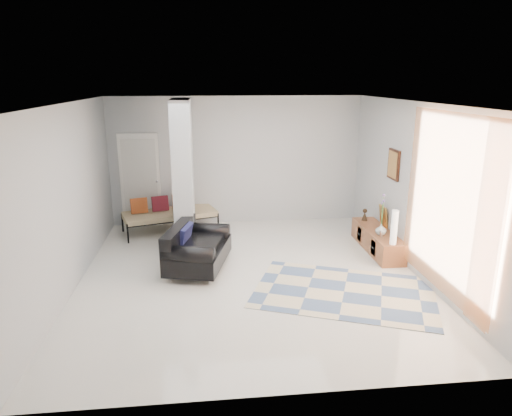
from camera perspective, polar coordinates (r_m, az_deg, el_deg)
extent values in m
plane|color=silver|center=(7.65, -0.79, -8.43)|extent=(6.00, 6.00, 0.00)
plane|color=white|center=(6.98, -0.88, 13.00)|extent=(6.00, 6.00, 0.00)
plane|color=#B3B6B8|center=(10.12, -2.46, 5.89)|extent=(6.00, 0.00, 6.00)
plane|color=#B3B6B8|center=(4.36, 2.95, -7.78)|extent=(6.00, 0.00, 6.00)
plane|color=#B3B6B8|center=(7.46, -22.37, 1.09)|extent=(0.00, 6.00, 6.00)
plane|color=#B3B6B8|center=(7.93, 19.37, 2.21)|extent=(0.00, 6.00, 6.00)
cube|color=#A6ABAE|center=(8.73, -9.07, 4.11)|extent=(0.35, 1.20, 2.80)
cube|color=white|center=(10.23, -14.25, 3.36)|extent=(0.85, 0.06, 2.04)
plane|color=#F48B40|center=(6.89, 22.83, 0.33)|extent=(0.00, 2.55, 2.55)
cube|color=black|center=(8.67, 16.83, 5.23)|extent=(0.04, 0.45, 0.55)
cube|color=brown|center=(8.96, 14.92, -3.91)|extent=(0.45, 1.73, 0.40)
cube|color=black|center=(8.55, 14.48, -4.84)|extent=(0.02, 0.23, 0.28)
cube|color=black|center=(9.23, 12.83, -3.18)|extent=(0.02, 0.23, 0.28)
cube|color=#C18838|center=(9.12, 15.62, -0.98)|extent=(0.09, 0.32, 0.40)
cube|color=silver|center=(8.51, 15.32, -3.15)|extent=(0.04, 0.10, 0.12)
cylinder|color=silver|center=(7.55, -10.79, -8.66)|extent=(0.05, 0.05, 0.10)
cylinder|color=silver|center=(8.61, -8.25, -5.41)|extent=(0.05, 0.05, 0.10)
cylinder|color=silver|center=(7.38, -5.82, -9.07)|extent=(0.05, 0.05, 0.10)
cylinder|color=silver|center=(8.45, -3.89, -5.69)|extent=(0.05, 0.05, 0.10)
cube|color=black|center=(7.91, -7.18, -5.77)|extent=(1.19, 1.61, 0.30)
cube|color=black|center=(7.89, -9.60, -3.38)|extent=(0.55, 1.45, 0.36)
cylinder|color=black|center=(7.29, -8.47, -5.80)|extent=(0.87, 0.47, 0.28)
cylinder|color=black|center=(8.38, -6.18, -2.81)|extent=(0.87, 0.47, 0.28)
cube|color=black|center=(7.85, -8.77, -3.29)|extent=(0.27, 0.55, 0.31)
cylinder|color=black|center=(9.37, -15.73, -3.11)|extent=(0.04, 0.04, 0.40)
cylinder|color=black|center=(9.75, -4.74, -1.79)|extent=(0.04, 0.04, 0.40)
cylinder|color=black|center=(10.11, -16.35, -1.77)|extent=(0.04, 0.04, 0.40)
cylinder|color=black|center=(10.47, -6.11, -0.60)|extent=(0.04, 0.04, 0.40)
cube|color=beige|center=(9.83, -10.70, -0.79)|extent=(2.05, 1.32, 0.12)
cube|color=#9E431C|center=(9.81, -14.41, 0.29)|extent=(0.37, 0.26, 0.33)
cube|color=maroon|center=(9.88, -11.89, 0.56)|extent=(0.37, 0.26, 0.33)
cube|color=#9E431C|center=(9.97, -9.42, 0.83)|extent=(0.37, 0.26, 0.33)
cube|color=beige|center=(7.22, 10.96, -10.25)|extent=(3.14, 2.64, 0.01)
cylinder|color=white|center=(8.14, 16.89, -2.34)|extent=(0.11, 0.11, 0.60)
imported|color=silver|center=(8.62, 15.36, -2.60)|extent=(0.21, 0.21, 0.20)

